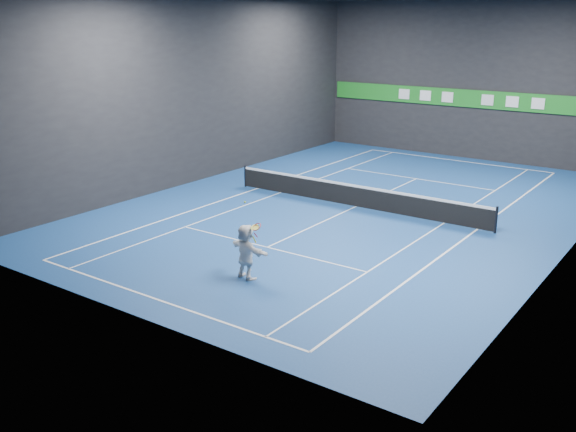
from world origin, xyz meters
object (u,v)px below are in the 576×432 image
Objects in this scene: tennis_ball at (245,202)px; tennis_net at (355,195)px; tennis_racket at (256,229)px; player at (246,252)px.

tennis_ball reaches higher than tennis_net.
tennis_racket is at bearing -80.02° from tennis_net.
tennis_net is (-1.08, 8.94, -1.94)m from tennis_ball.
tennis_racket reaches higher than tennis_net.
player is 2.57× the size of tennis_racket.
tennis_ball is 0.01× the size of tennis_net.
player is 0.91m from tennis_racket.
player reaches higher than tennis_net.
tennis_ball reaches higher than player.
tennis_net is at bearing -69.80° from player.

